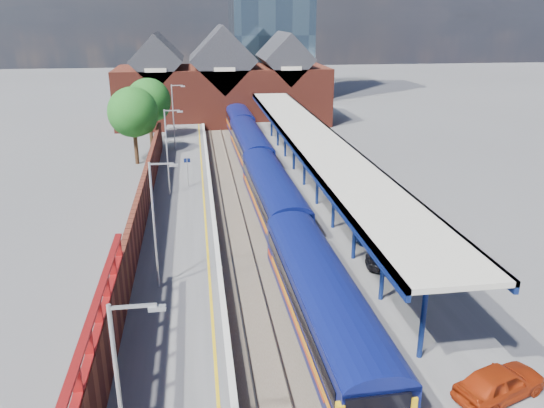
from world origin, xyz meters
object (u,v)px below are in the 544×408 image
(lamp_post_c, at_px, (169,147))
(lamp_post_d, at_px, (174,113))
(parked_car_silver, at_px, (361,200))
(parked_car_blue, at_px, (386,237))
(parked_car_red, at_px, (500,382))
(lamp_post_b, at_px, (156,218))
(platform_sign, at_px, (187,167))
(lamp_post_a, at_px, (125,401))
(train, at_px, (260,164))
(parked_car_dark, at_px, (408,259))

(lamp_post_c, distance_m, lamp_post_d, 16.00)
(parked_car_silver, xyz_separation_m, parked_car_blue, (-0.40, -6.74, -0.17))
(parked_car_red, bearing_deg, lamp_post_d, -2.27)
(lamp_post_b, distance_m, platform_sign, 18.20)
(parked_car_silver, height_order, parked_car_blue, parked_car_silver)
(lamp_post_a, bearing_deg, parked_car_red, 13.26)
(lamp_post_c, xyz_separation_m, parked_car_blue, (14.00, -12.30, -3.46))
(lamp_post_b, bearing_deg, lamp_post_c, 90.00)
(train, distance_m, parked_car_blue, 17.73)
(lamp_post_b, bearing_deg, lamp_post_a, -90.00)
(parked_car_silver, bearing_deg, parked_car_dark, -161.63)
(lamp_post_a, height_order, lamp_post_b, same)
(parked_car_silver, height_order, parked_car_dark, parked_car_silver)
(lamp_post_c, relative_size, lamp_post_d, 1.00)
(lamp_post_c, xyz_separation_m, platform_sign, (1.36, 2.00, -2.30))
(lamp_post_d, distance_m, parked_car_dark, 35.11)
(train, height_order, parked_car_silver, train)
(train, xyz_separation_m, lamp_post_a, (-7.86, -34.32, 2.87))
(lamp_post_c, distance_m, parked_car_red, 30.17)
(parked_car_silver, bearing_deg, lamp_post_a, 170.13)
(lamp_post_b, relative_size, platform_sign, 2.80)
(lamp_post_d, distance_m, parked_car_blue, 31.76)
(lamp_post_a, bearing_deg, lamp_post_d, 90.00)
(lamp_post_c, bearing_deg, parked_car_dark, -48.89)
(lamp_post_b, height_order, parked_car_silver, lamp_post_b)
(lamp_post_d, bearing_deg, lamp_post_c, -90.00)
(lamp_post_c, relative_size, platform_sign, 2.80)
(lamp_post_a, height_order, parked_car_dark, lamp_post_a)
(lamp_post_b, xyz_separation_m, parked_car_red, (13.34, -10.85, -3.33))
(platform_sign, distance_m, parked_car_silver, 15.11)
(lamp_post_b, bearing_deg, parked_car_blue, 14.80)
(lamp_post_c, bearing_deg, lamp_post_a, -90.00)
(lamp_post_a, distance_m, parked_car_blue, 22.83)
(platform_sign, height_order, parked_car_dark, platform_sign)
(lamp_post_c, xyz_separation_m, parked_car_silver, (14.41, -5.56, -3.28))
(lamp_post_b, distance_m, parked_car_red, 17.52)
(lamp_post_d, height_order, parked_car_blue, lamp_post_d)
(parked_car_silver, relative_size, parked_car_dark, 0.90)
(parked_car_red, bearing_deg, parked_car_silver, -22.42)
(lamp_post_d, bearing_deg, train, -56.07)
(train, xyz_separation_m, platform_sign, (-6.49, -2.32, 0.57))
(lamp_post_a, distance_m, parked_car_red, 14.11)
(train, bearing_deg, lamp_post_c, -151.18)
(platform_sign, bearing_deg, parked_car_silver, -30.10)
(lamp_post_c, bearing_deg, platform_sign, 55.74)
(lamp_post_b, distance_m, lamp_post_c, 16.00)
(lamp_post_b, height_order, lamp_post_d, same)
(lamp_post_b, distance_m, parked_car_silver, 18.09)
(lamp_post_c, height_order, parked_car_silver, lamp_post_c)
(lamp_post_d, relative_size, parked_car_blue, 1.81)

